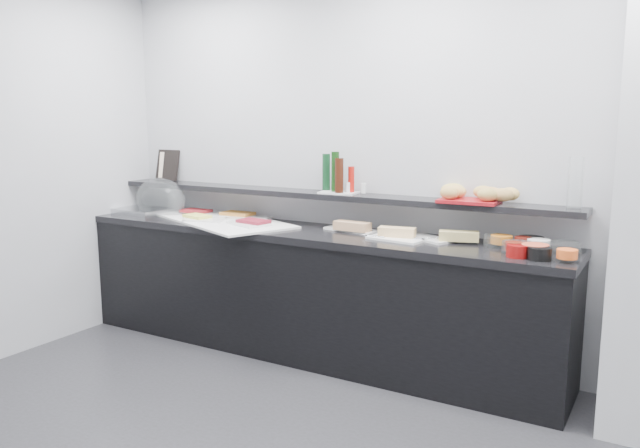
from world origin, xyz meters
The scene contains 55 objects.
back_wall centered at (0.00, 2.00, 1.35)m, with size 5.00×0.02×2.70m, color #B1B3B8.
buffet_cabinet centered at (-0.70, 1.70, 0.42)m, with size 3.60×0.60×0.85m, color black.
counter_top centered at (-0.70, 1.70, 0.88)m, with size 3.62×0.62×0.05m, color black.
wall_shelf centered at (-0.70, 1.88, 1.13)m, with size 3.60×0.25×0.04m, color black.
cloche_base centered at (-2.32, 1.70, 0.92)m, with size 0.49×0.33×0.04m, color #B6B9BD.
cloche_dome centered at (-2.12, 1.73, 1.03)m, with size 0.50×0.33×0.34m, color silver.
linen_runner centered at (-1.45, 1.70, 0.91)m, with size 1.24×0.59×0.01m, color white.
platter_meat_a centered at (-1.62, 1.85, 0.92)m, with size 0.32×0.22×0.01m, color white.
food_meat_a centered at (-1.80, 1.80, 0.94)m, with size 0.23×0.14×0.02m, color maroon.
platter_salmon centered at (-1.29, 1.81, 0.92)m, with size 0.32×0.21×0.01m, color silver.
food_salmon centered at (-1.43, 1.85, 0.94)m, with size 0.24×0.15×0.02m, color orange.
platter_cheese centered at (-1.53, 1.59, 0.92)m, with size 0.29×0.19×0.01m, color white.
food_cheese centered at (-1.61, 1.59, 0.94)m, with size 0.20×0.13×0.02m, color #F6F55F.
platter_meat_b centered at (-1.13, 1.60, 0.92)m, with size 0.30×0.20×0.01m, color white.
food_meat_b centered at (-1.10, 1.62, 0.94)m, with size 0.22×0.14×0.02m, color maroon.
sandwich_plate_left centered at (-0.41, 1.83, 0.91)m, with size 0.39×0.17×0.01m, color white.
sandwich_food_left centered at (-0.38, 1.77, 0.94)m, with size 0.25×0.10×0.06m, color tan.
tongs_left centered at (-0.41, 1.75, 0.92)m, with size 0.01×0.01×0.16m, color silver.
sandwich_plate_mid centered at (-0.02, 1.66, 0.91)m, with size 0.36×0.15×0.01m, color white.
sandwich_food_mid centered at (-0.03, 1.71, 0.94)m, with size 0.23×0.09×0.06m, color #E0B475.
tongs_mid centered at (-0.16, 1.64, 0.92)m, with size 0.01×0.01×0.16m, color silver.
sandwich_plate_right centered at (0.14, 1.80, 0.91)m, with size 0.40×0.17×0.01m, color silver.
sandwich_food_right centered at (0.36, 1.78, 0.94)m, with size 0.24×0.09×0.06m, color tan.
tongs_right centered at (0.17, 1.73, 0.92)m, with size 0.01×0.01×0.16m, color #B3B4BA.
bowl_glass_fruit centered at (0.60, 1.79, 0.94)m, with size 0.15×0.15×0.07m, color white.
fill_glass_fruit centered at (0.63, 1.79, 0.95)m, with size 0.13×0.13×0.05m, color #C86E1B.
bowl_black_jam centered at (0.79, 1.84, 0.94)m, with size 0.15×0.15×0.07m, color black.
fill_black_jam centered at (0.75, 1.80, 0.95)m, with size 0.10×0.10×0.05m, color #62150E.
bowl_glass_cream centered at (0.99, 1.78, 0.94)m, with size 0.17×0.17×0.07m, color white.
fill_glass_cream centered at (0.85, 1.77, 0.95)m, with size 0.13×0.13×0.05m, color white.
bowl_red_jam centered at (0.77, 1.55, 0.94)m, with size 0.12×0.12×0.07m, color maroon.
fill_red_jam centered at (0.74, 1.61, 0.95)m, with size 0.10×0.10×0.05m, color #63190E.
bowl_glass_salmon centered at (0.75, 1.64, 0.94)m, with size 0.18×0.18×0.07m, color white.
fill_glass_salmon centered at (0.86, 1.61, 0.95)m, with size 0.15×0.15×0.05m, color #D65234.
bowl_black_fruit centered at (0.90, 1.55, 0.94)m, with size 0.13×0.13×0.07m, color black.
fill_black_fruit centered at (1.04, 1.55, 0.95)m, with size 0.11×0.11×0.05m, color orange.
framed_print centered at (-2.25, 1.97, 1.28)m, with size 0.24×0.02×0.26m, color black.
print_art centered at (-2.25, 1.97, 1.28)m, with size 0.17×0.00×0.22m, color beige.
condiment_tray centered at (-0.54, 1.87, 1.16)m, with size 0.26×0.16×0.01m, color white.
bottle_green_a centered at (-0.67, 1.92, 1.29)m, with size 0.06×0.06×0.26m, color #103B1D.
bottle_brown centered at (-0.51, 1.82, 1.28)m, with size 0.06×0.06×0.24m, color #351409.
bottle_green_b centered at (-0.57, 1.87, 1.30)m, with size 0.05×0.05×0.28m, color #0F330E.
bottle_hot centered at (-0.45, 1.89, 1.25)m, with size 0.04×0.04×0.18m, color #B8140D.
shaker_salt centered at (-0.35, 1.87, 1.20)m, with size 0.04×0.04×0.07m, color white.
shaker_pepper centered at (-0.47, 1.87, 1.20)m, with size 0.03×0.03×0.07m, color white.
bread_tray centered at (0.40, 1.85, 1.16)m, with size 0.36×0.25×0.02m, color maroon.
bread_roll_nw centered at (0.25, 1.98, 1.21)m, with size 0.15×0.10×0.08m, color gold.
bread_roll_n centered at (0.46, 1.94, 1.21)m, with size 0.13×0.08×0.08m, color tan.
bread_roll_ne centered at (0.63, 1.93, 1.21)m, with size 0.12×0.08×0.08m, color tan.
bread_roll_sw centered at (0.29, 1.79, 1.21)m, with size 0.12×0.08×0.08m, color tan.
bread_roll_s centered at (0.52, 1.81, 1.21)m, with size 0.13×0.08×0.08m, color #AE8D42.
bread_roll_se centered at (0.60, 1.85, 1.21)m, with size 0.14×0.09×0.08m, color #B88A46.
bread_roll_midw centered at (0.30, 1.88, 1.21)m, with size 0.13×0.08×0.08m, color tan.
bread_roll_mide centered at (0.52, 1.90, 1.21)m, with size 0.14×0.09×0.08m, color tan.
carafe centered at (1.01, 1.88, 1.30)m, with size 0.09×0.09×0.30m, color white.
Camera 1 is at (1.53, -1.97, 1.67)m, focal length 35.00 mm.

